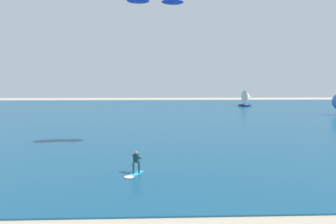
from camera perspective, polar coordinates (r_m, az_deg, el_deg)
name	(u,v)px	position (r m, az deg, el deg)	size (l,w,h in m)	color
ocean	(167,115)	(59.65, -0.28, -0.51)	(160.00, 90.00, 0.10)	navy
kitesurfer	(135,166)	(21.90, -6.32, -10.18)	(1.43, 1.98, 1.67)	#26B2CC
sailboat_far_right	(247,98)	(80.66, 14.75, 2.56)	(4.17, 3.63, 4.71)	navy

